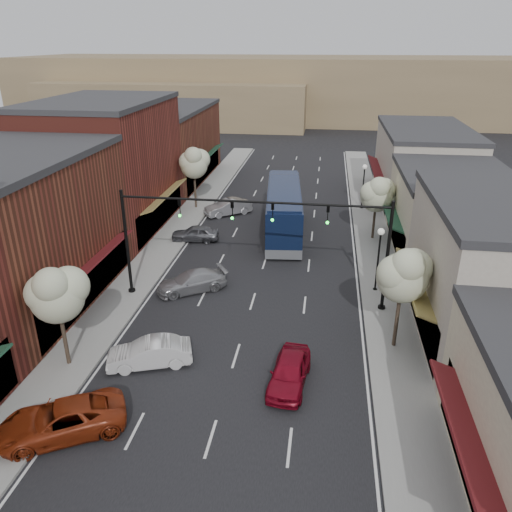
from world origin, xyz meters
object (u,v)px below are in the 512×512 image
at_px(lamp_post_near, 379,249).
at_px(parked_car_c, 192,281).
at_px(parked_car_b, 149,353).
at_px(parked_car_e, 228,207).
at_px(tree_right_near, 404,273).
at_px(parked_car_a, 62,420).
at_px(coach_bus, 284,210).
at_px(tree_right_far, 377,193).
at_px(red_hatchback, 289,372).
at_px(signal_mast_right, 347,238).
at_px(signal_mast_left, 162,229).
at_px(tree_left_far, 194,162).
at_px(tree_left_near, 57,293).
at_px(parked_car_d, 195,233).
at_px(lamp_post_far, 364,179).

distance_m(lamp_post_near, parked_car_c, 12.33).
height_order(parked_car_b, parked_car_e, parked_car_e).
relative_size(tree_right_near, parked_car_a, 1.14).
bearing_deg(parked_car_b, coach_bus, 147.03).
bearing_deg(parked_car_c, parked_car_a, -40.21).
bearing_deg(tree_right_far, parked_car_c, -138.68).
bearing_deg(red_hatchback, parked_car_e, 113.39).
relative_size(signal_mast_right, signal_mast_left, 1.00).
bearing_deg(parked_car_c, tree_left_far, 161.62).
distance_m(signal_mast_left, tree_left_far, 18.14).
distance_m(tree_right_far, tree_left_near, 25.99).
bearing_deg(tree_left_far, tree_right_far, -19.87).
height_order(lamp_post_near, red_hatchback, lamp_post_near).
bearing_deg(red_hatchback, lamp_post_near, 70.96).
bearing_deg(coach_bus, tree_right_near, -71.04).
distance_m(signal_mast_right, tree_right_near, 4.89).
relative_size(tree_right_far, coach_bus, 0.42).
relative_size(tree_right_far, tree_left_near, 0.95).
distance_m(parked_car_b, parked_car_d, 17.11).
relative_size(tree_right_far, parked_car_c, 1.17).
bearing_deg(parked_car_a, signal_mast_left, 148.74).
distance_m(signal_mast_left, parked_car_c, 4.30).
relative_size(signal_mast_left, parked_car_a, 1.58).
bearing_deg(parked_car_c, lamp_post_far, 116.08).
height_order(parked_car_c, parked_car_e, parked_car_e).
xyz_separation_m(tree_left_near, lamp_post_far, (16.05, 28.06, -1.22)).
bearing_deg(signal_mast_left, parked_car_e, 87.13).
bearing_deg(signal_mast_left, red_hatchback, -42.78).
height_order(coach_bus, parked_car_d, coach_bus).
xyz_separation_m(parked_car_a, parked_car_d, (0.00, 22.17, -0.06)).
bearing_deg(signal_mast_left, parked_car_c, 32.82).
bearing_deg(red_hatchback, tree_left_near, -173.51).
height_order(signal_mast_left, coach_bus, signal_mast_left).
height_order(tree_right_near, parked_car_e, tree_right_near).
distance_m(tree_left_near, lamp_post_near, 19.25).
bearing_deg(parked_car_e, tree_right_near, -3.32).
height_order(tree_right_near, coach_bus, tree_right_near).
bearing_deg(parked_car_b, tree_left_far, 170.10).
height_order(tree_right_near, tree_right_far, tree_right_near).
height_order(lamp_post_near, parked_car_a, lamp_post_near).
height_order(tree_left_far, parked_car_b, tree_left_far).
relative_size(signal_mast_left, parked_car_c, 1.77).
bearing_deg(tree_right_near, signal_mast_right, 123.91).
xyz_separation_m(tree_left_far, red_hatchback, (11.21, -25.88, -3.89)).
xyz_separation_m(tree_left_near, red_hatchback, (11.21, 0.12, -3.50)).
height_order(tree_right_near, red_hatchback, tree_right_near).
height_order(signal_mast_left, lamp_post_near, signal_mast_left).
xyz_separation_m(tree_right_near, lamp_post_far, (-0.55, 24.06, -1.45)).
distance_m(signal_mast_right, parked_car_a, 17.68).
relative_size(tree_right_far, parked_car_a, 1.04).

